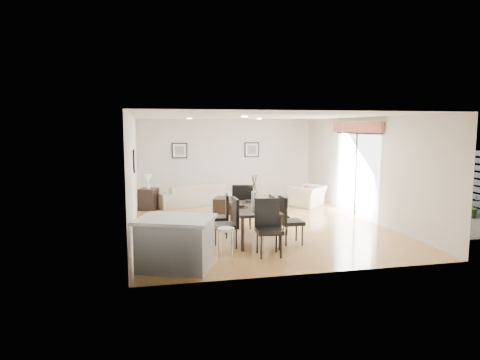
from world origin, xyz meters
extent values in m
plane|color=tan|center=(0.00, 0.00, 0.00)|extent=(8.00, 8.00, 0.00)
cube|color=silver|center=(0.00, 4.00, 1.35)|extent=(6.00, 0.04, 2.70)
cube|color=silver|center=(0.00, -4.00, 1.35)|extent=(6.00, 0.04, 2.70)
cube|color=silver|center=(-3.00, 0.00, 1.35)|extent=(0.04, 8.00, 2.70)
cube|color=silver|center=(3.00, 0.00, 1.35)|extent=(0.04, 8.00, 2.70)
cube|color=white|center=(0.00, 0.00, 2.70)|extent=(6.00, 8.00, 0.02)
imported|color=#9E9680|center=(-1.28, 2.73, 0.34)|extent=(2.50, 1.61, 0.68)
imported|color=silver|center=(2.15, 1.78, 0.32)|extent=(1.30, 1.28, 0.63)
imported|color=#3D6029|center=(5.85, -0.73, 0.31)|extent=(0.63, 0.57, 0.61)
imported|color=#3D6029|center=(5.68, 0.97, 0.32)|extent=(0.45, 0.45, 0.63)
cube|color=black|center=(-0.45, -1.71, 0.70)|extent=(0.98, 1.80, 0.06)
cylinder|color=black|center=(-0.88, -2.50, 0.34)|extent=(0.07, 0.07, 0.67)
cylinder|color=black|center=(-0.78, -0.87, 0.34)|extent=(0.07, 0.07, 0.67)
cylinder|color=black|center=(-0.12, -2.55, 0.34)|extent=(0.07, 0.07, 0.67)
cylinder|color=black|center=(-0.02, -0.92, 0.34)|extent=(0.07, 0.07, 0.67)
cube|color=black|center=(-1.15, -2.15, 0.45)|extent=(0.46, 0.46, 0.08)
cube|color=black|center=(-0.95, -2.14, 0.74)|extent=(0.07, 0.46, 0.54)
cylinder|color=black|center=(-1.33, -1.97, 0.21)|extent=(0.04, 0.04, 0.41)
cylinder|color=black|center=(-0.98, -1.96, 0.21)|extent=(0.04, 0.04, 0.41)
cylinder|color=black|center=(-1.32, -2.33, 0.21)|extent=(0.04, 0.04, 0.41)
cylinder|color=black|center=(-0.97, -2.32, 0.21)|extent=(0.04, 0.04, 0.41)
cube|color=black|center=(-1.15, -1.27, 0.43)|extent=(0.48, 0.48, 0.07)
cube|color=black|center=(-0.97, -1.29, 0.69)|extent=(0.11, 0.43, 0.51)
cylinder|color=black|center=(-1.29, -1.09, 0.19)|extent=(0.03, 0.03, 0.39)
cylinder|color=black|center=(-0.96, -1.13, 0.19)|extent=(0.03, 0.03, 0.39)
cylinder|color=black|center=(-1.34, -1.42, 0.19)|extent=(0.03, 0.03, 0.39)
cylinder|color=black|center=(-1.01, -1.46, 0.19)|extent=(0.03, 0.03, 0.39)
cube|color=black|center=(0.25, -2.15, 0.45)|extent=(0.46, 0.46, 0.08)
cube|color=black|center=(0.05, -2.15, 0.74)|extent=(0.06, 0.45, 0.54)
cylinder|color=black|center=(0.43, -2.32, 0.21)|extent=(0.04, 0.04, 0.41)
cylinder|color=black|center=(0.07, -2.33, 0.21)|extent=(0.04, 0.04, 0.41)
cylinder|color=black|center=(0.43, -1.97, 0.21)|extent=(0.04, 0.04, 0.41)
cylinder|color=black|center=(0.07, -1.97, 0.21)|extent=(0.04, 0.04, 0.41)
cube|color=black|center=(0.25, -1.27, 0.40)|extent=(0.43, 0.43, 0.07)
cube|color=black|center=(0.08, -1.26, 0.66)|extent=(0.08, 0.41, 0.48)
cylinder|color=black|center=(0.39, -1.44, 0.18)|extent=(0.03, 0.03, 0.37)
cylinder|color=black|center=(0.08, -1.42, 0.18)|extent=(0.03, 0.03, 0.37)
cylinder|color=black|center=(0.42, -1.13, 0.18)|extent=(0.03, 0.03, 0.37)
cylinder|color=black|center=(0.11, -1.10, 0.18)|extent=(0.03, 0.03, 0.37)
cube|color=black|center=(-0.45, -2.88, 0.48)|extent=(0.51, 0.51, 0.08)
cube|color=black|center=(-0.44, -2.67, 0.79)|extent=(0.49, 0.10, 0.58)
cylinder|color=black|center=(-0.65, -3.05, 0.22)|extent=(0.04, 0.04, 0.44)
cylinder|color=black|center=(-0.63, -2.67, 0.22)|extent=(0.04, 0.04, 0.44)
cylinder|color=black|center=(-0.27, -3.08, 0.22)|extent=(0.04, 0.04, 0.44)
cylinder|color=black|center=(-0.25, -2.70, 0.22)|extent=(0.04, 0.04, 0.44)
cube|color=black|center=(-0.45, -0.54, 0.48)|extent=(0.57, 0.57, 0.08)
cube|color=black|center=(-0.49, -0.75, 0.79)|extent=(0.49, 0.16, 0.58)
cylinder|color=black|center=(-0.23, -0.40, 0.22)|extent=(0.04, 0.04, 0.44)
cylinder|color=black|center=(-0.30, -0.77, 0.22)|extent=(0.04, 0.04, 0.44)
cylinder|color=black|center=(-0.60, -0.32, 0.22)|extent=(0.04, 0.04, 0.44)
cylinder|color=black|center=(-0.67, -0.69, 0.22)|extent=(0.04, 0.04, 0.44)
cylinder|color=white|center=(-0.45, -1.71, 0.90)|extent=(0.12, 0.12, 0.34)
cylinder|color=black|center=(-0.16, -1.71, 0.73)|extent=(0.33, 0.33, 0.01)
cylinder|color=black|center=(-0.16, -1.71, 0.76)|extent=(0.17, 0.17, 0.05)
cylinder|color=black|center=(-0.45, -1.17, 0.73)|extent=(0.33, 0.33, 0.01)
cylinder|color=black|center=(-0.45, -1.17, 0.76)|extent=(0.17, 0.17, 0.05)
cylinder|color=black|center=(-0.74, -1.71, 0.73)|extent=(0.33, 0.33, 0.01)
cylinder|color=black|center=(-0.74, -1.71, 0.76)|extent=(0.17, 0.17, 0.05)
cylinder|color=black|center=(-0.45, -2.24, 0.73)|extent=(0.33, 0.33, 0.01)
cylinder|color=black|center=(-0.45, -2.24, 0.76)|extent=(0.17, 0.17, 0.05)
cube|color=black|center=(-0.30, 1.27, 0.22)|extent=(1.24, 1.00, 0.43)
cube|color=black|center=(-2.66, 2.25, 0.32)|extent=(0.63, 0.63, 0.64)
cylinder|color=white|center=(-2.66, 2.25, 0.73)|extent=(0.10, 0.10, 0.18)
cone|color=beige|center=(-2.66, 2.25, 0.93)|extent=(0.22, 0.22, 0.24)
cube|color=maroon|center=(2.06, 1.69, 0.51)|extent=(0.25, 0.29, 0.29)
cube|color=#B8B9BB|center=(-2.23, -3.23, 0.42)|extent=(1.42, 1.25, 0.83)
cube|color=silver|center=(-2.23, -3.23, 0.86)|extent=(1.55, 1.38, 0.06)
cylinder|color=silver|center=(-1.35, -3.23, 0.64)|extent=(0.30, 0.30, 0.04)
cylinder|color=silver|center=(-1.25, -3.13, 0.32)|extent=(0.02, 0.02, 0.64)
cylinder|color=silver|center=(-1.45, -3.13, 0.32)|extent=(0.02, 0.02, 0.64)
cylinder|color=silver|center=(-1.45, -3.33, 0.32)|extent=(0.02, 0.02, 0.64)
cylinder|color=silver|center=(-1.25, -3.33, 0.32)|extent=(0.02, 0.02, 0.64)
cube|color=black|center=(-1.60, 3.97, 1.65)|extent=(0.52, 0.03, 0.52)
cube|color=white|center=(-1.60, 3.97, 1.65)|extent=(0.44, 0.04, 0.44)
cube|color=#52524D|center=(-1.60, 3.97, 1.65)|extent=(0.30, 0.04, 0.30)
cube|color=black|center=(0.90, 3.97, 1.65)|extent=(0.52, 0.03, 0.52)
cube|color=white|center=(0.90, 3.97, 1.65)|extent=(0.44, 0.04, 0.44)
cube|color=#52524D|center=(0.90, 3.97, 1.65)|extent=(0.30, 0.04, 0.30)
cube|color=black|center=(-2.97, -0.20, 1.65)|extent=(0.03, 0.52, 0.52)
cube|color=white|center=(-2.97, -0.20, 1.65)|extent=(0.04, 0.44, 0.44)
cube|color=#52524D|center=(-2.97, -0.20, 1.65)|extent=(0.04, 0.30, 0.30)
cube|color=white|center=(2.98, 0.30, 1.12)|extent=(0.02, 2.40, 2.25)
cube|color=black|center=(2.96, 0.30, 1.12)|extent=(0.03, 0.05, 2.25)
cube|color=black|center=(2.96, 0.30, 2.27)|extent=(0.03, 2.50, 0.05)
cube|color=maroon|center=(2.92, 0.30, 2.43)|extent=(0.10, 2.70, 0.28)
plane|color=gray|center=(5.00, 0.30, 0.00)|extent=(6.00, 6.00, 0.00)
cube|color=#313134|center=(6.20, 0.30, 0.90)|extent=(0.08, 5.50, 1.80)
cube|color=brown|center=(6.05, 2.70, 1.00)|extent=(0.35, 0.35, 2.00)
camera|label=1|loc=(-2.68, -10.48, 2.44)|focal=32.00mm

